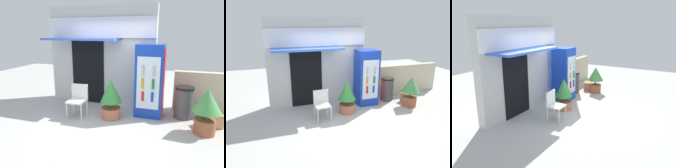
{
  "view_description": "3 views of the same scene",
  "coord_description": "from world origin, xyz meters",
  "views": [
    {
      "loc": [
        1.74,
        -4.12,
        2.15
      ],
      "look_at": [
        0.17,
        0.71,
        0.87
      ],
      "focal_mm": 32.53,
      "sensor_mm": 36.0,
      "label": 1
    },
    {
      "loc": [
        -2.0,
        -5.16,
        2.81
      ],
      "look_at": [
        -0.03,
        0.8,
        0.89
      ],
      "focal_mm": 33.41,
      "sensor_mm": 36.0,
      "label": 2
    },
    {
      "loc": [
        -5.8,
        -2.84,
        2.74
      ],
      "look_at": [
        0.34,
        0.64,
        0.8
      ],
      "focal_mm": 36.29,
      "sensor_mm": 36.0,
      "label": 3
    }
  ],
  "objects": [
    {
      "name": "ground",
      "position": [
        0.0,
        0.0,
        0.0
      ],
      "size": [
        16.0,
        16.0,
        0.0
      ],
      "primitive_type": "plane",
      "color": "#B2B2AD"
    },
    {
      "name": "storefront_building",
      "position": [
        -0.51,
        1.67,
        1.51
      ],
      "size": [
        3.29,
        1.07,
        2.92
      ],
      "color": "silver",
      "rests_on": "ground"
    },
    {
      "name": "drink_cooler",
      "position": [
        1.09,
        1.06,
        0.94
      ],
      "size": [
        0.72,
        0.67,
        1.88
      ],
      "color": "#1438B2",
      "rests_on": "ground"
    },
    {
      "name": "plastic_chair",
      "position": [
        -0.66,
        0.4,
        0.5
      ],
      "size": [
        0.46,
        0.44,
        0.85
      ],
      "color": "silver",
      "rests_on": "ground"
    },
    {
      "name": "potted_plant_near_shop",
      "position": [
        0.19,
        0.56,
        0.57
      ],
      "size": [
        0.54,
        0.54,
        1.02
      ],
      "color": "#BC6B4C",
      "rests_on": "ground"
    },
    {
      "name": "potted_plant_curbside",
      "position": [
        2.4,
        0.37,
        0.61
      ],
      "size": [
        0.61,
        0.61,
        1.02
      ],
      "color": "#995138",
      "rests_on": "ground"
    },
    {
      "name": "trash_bin",
      "position": [
        1.96,
        1.13,
        0.42
      ],
      "size": [
        0.47,
        0.47,
        0.83
      ],
      "color": "#47474C",
      "rests_on": "ground"
    },
    {
      "name": "stone_boundary_wall",
      "position": [
        3.1,
        1.73,
        0.56
      ],
      "size": [
        2.83,
        0.23,
        1.12
      ],
      "primitive_type": "cube",
      "color": "beige",
      "rests_on": "ground"
    },
    {
      "name": "cardboard_box",
      "position": [
        2.61,
        0.78,
        0.16
      ],
      "size": [
        0.48,
        0.38,
        0.32
      ],
      "primitive_type": "cube",
      "rotation": [
        0.0,
        0.0,
        0.27
      ],
      "color": "tan",
      "rests_on": "ground"
    }
  ]
}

